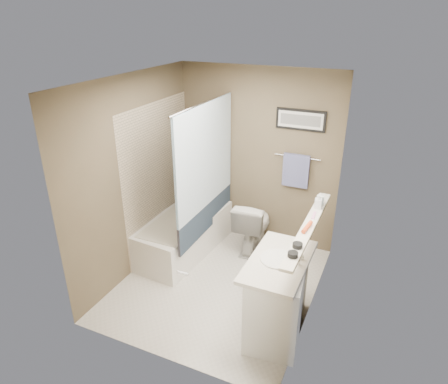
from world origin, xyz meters
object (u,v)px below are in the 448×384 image
at_px(hair_brush_front, 307,227).
at_px(glass_jar, 320,200).
at_px(toilet, 253,225).
at_px(bathtub, 183,234).
at_px(candle_bowl_near, 293,254).
at_px(candle_bowl_far, 298,245).
at_px(vanity, 277,297).
at_px(soap_bottle, 318,201).

relative_size(hair_brush_front, glass_jar, 2.20).
bearing_deg(toilet, bathtub, 24.00).
bearing_deg(candle_bowl_near, toilet, 119.77).
distance_m(bathtub, candle_bowl_far, 2.25).
relative_size(toilet, vanity, 0.82).
relative_size(bathtub, glass_jar, 15.00).
bearing_deg(glass_jar, toilet, 149.62).
height_order(bathtub, glass_jar, glass_jar).
bearing_deg(candle_bowl_near, vanity, 121.84).
xyz_separation_m(toilet, candle_bowl_far, (0.94, -1.48, 0.77)).
height_order(bathtub, hair_brush_front, hair_brush_front).
distance_m(vanity, hair_brush_front, 0.79).
relative_size(vanity, soap_bottle, 5.69).
distance_m(vanity, candle_bowl_near, 0.81).
distance_m(hair_brush_front, glass_jar, 0.58).
distance_m(bathtub, glass_jar, 2.01).
xyz_separation_m(candle_bowl_near, soap_bottle, (0.00, 0.99, 0.06)).
bearing_deg(soap_bottle, toilet, 145.16).
relative_size(glass_jar, soap_bottle, 0.63).
xyz_separation_m(bathtub, soap_bottle, (1.79, -0.22, 0.94)).
bearing_deg(candle_bowl_near, candle_bowl_far, 90.00).
bearing_deg(hair_brush_front, soap_bottle, 90.00).
height_order(candle_bowl_near, candle_bowl_far, same).
xyz_separation_m(candle_bowl_far, glass_jar, (0.00, 0.93, 0.03)).
distance_m(candle_bowl_near, candle_bowl_far, 0.16).
xyz_separation_m(candle_bowl_near, hair_brush_front, (0.00, 0.51, 0.00)).
xyz_separation_m(candle_bowl_far, soap_bottle, (0.00, 0.83, 0.06)).
height_order(bathtub, candle_bowl_near, candle_bowl_near).
bearing_deg(bathtub, glass_jar, 0.77).
height_order(hair_brush_front, soap_bottle, soap_bottle).
distance_m(toilet, vanity, 1.54).
height_order(vanity, candle_bowl_far, candle_bowl_far).
bearing_deg(hair_brush_front, vanity, -131.13).
xyz_separation_m(toilet, candle_bowl_near, (0.94, -1.64, 0.77)).
relative_size(toilet, hair_brush_front, 3.35).
relative_size(toilet, soap_bottle, 4.66).
bearing_deg(bathtub, toilet, 31.53).
relative_size(candle_bowl_near, soap_bottle, 0.57).
bearing_deg(candle_bowl_far, hair_brush_front, 90.00).
bearing_deg(vanity, candle_bowl_near, -65.28).
distance_m(toilet, soap_bottle, 1.41).
bearing_deg(vanity, candle_bowl_far, -44.71).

